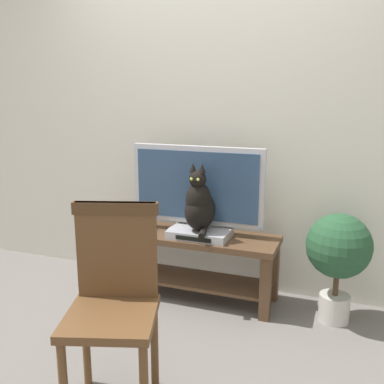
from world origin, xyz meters
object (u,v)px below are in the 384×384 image
wooden_chair (114,292)px  book_stack (140,226)px  cat (199,205)px  tv_stand (194,254)px  tv (197,188)px  media_box (200,233)px  potted_plant (338,252)px

wooden_chair → book_stack: 1.24m
cat → book_stack: bearing=176.3°
tv_stand → tv: bearing=90.0°
wooden_chair → book_stack: bearing=111.2°
wooden_chair → book_stack: size_ratio=4.30×
tv → cat: bearing=-63.9°
media_box → potted_plant: bearing=2.2°
tv_stand → potted_plant: potted_plant is taller
media_box → book_stack: 0.48m
cat → potted_plant: cat is taller
tv → potted_plant: (1.00, -0.06, -0.33)m
tv_stand → media_box: media_box is taller
tv → book_stack: tv is taller
tv_stand → wooden_chair: (0.02, -1.18, 0.23)m
tv_stand → potted_plant: (1.00, -0.01, 0.15)m
cat → wooden_chair: bearing=-91.8°
wooden_chair → tv_stand: bearing=91.1°
tv_stand → tv: tv is taller
potted_plant → tv: bearing=176.4°
media_box → wooden_chair: 1.14m
potted_plant → tv_stand: bearing=179.6°
tv → media_box: (0.06, -0.10, -0.30)m
wooden_chair → book_stack: wooden_chair is taller
book_stack → cat: bearing=-3.7°
cat → tv: bearing=116.1°
wooden_chair → book_stack: (-0.45, 1.15, -0.05)m
tv_stand → media_box: size_ratio=2.86×
tv_stand → book_stack: book_stack is taller
tv_stand → book_stack: bearing=-176.3°
media_box → tv_stand: bearing=141.8°
cat → wooden_chair: (-0.03, -1.12, -0.16)m
cat → potted_plant: 0.97m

